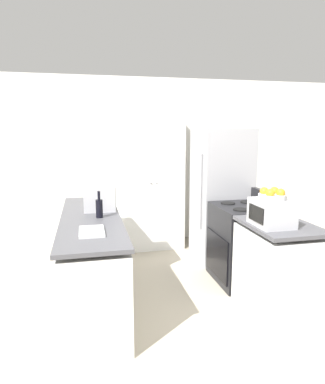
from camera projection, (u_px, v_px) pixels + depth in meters
The scene contains 12 objects.
ground_plane at pixel (209, 358), 2.72m from camera, with size 14.00×14.00×0.00m, color #A89E89.
wall_back at pixel (143, 162), 5.46m from camera, with size 7.00×0.06×2.60m.
counter_left at pixel (92, 260), 3.59m from camera, with size 0.60×2.17×0.92m.
counter_right at pixel (277, 271), 3.31m from camera, with size 0.60×0.80×0.92m.
pantry_cabinet at pixel (150, 180), 5.21m from camera, with size 0.96×0.57×2.09m.
stove at pixel (243, 243), 4.07m from camera, with size 0.66×0.74×1.08m.
refrigerator at pixel (221, 195), 4.73m from camera, with size 0.71×0.71×1.81m.
microwave at pixel (99, 195), 3.87m from camera, with size 0.34×0.51×0.31m.
wine_bottle at pixel (99, 208), 3.45m from camera, with size 0.07×0.07×0.27m.
toaster_oven at pixel (271, 213), 3.15m from camera, with size 0.31×0.38×0.24m.
fruit_bowl at pixel (272, 195), 3.13m from camera, with size 0.25×0.25×0.11m.
cutting_board at pixel (92, 231), 2.95m from camera, with size 0.21×0.34×0.02m.
Camera 1 is at (-0.90, -2.30, 1.78)m, focal length 32.00 mm.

